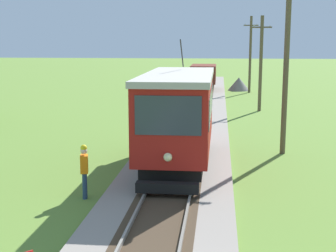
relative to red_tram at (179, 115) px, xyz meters
name	(u,v)px	position (x,y,z in m)	size (l,w,h in m)	color
red_tram	(179,115)	(0.00, 0.00, 0.00)	(2.60, 8.54, 4.79)	maroon
freight_car	(203,76)	(0.00, 30.00, -0.64)	(2.40, 5.20, 2.31)	maroon
utility_pole_near_tram	(286,58)	(4.47, 3.14, 2.10)	(1.40, 0.46, 8.40)	brown
utility_pole_mid	(261,63)	(4.47, 16.83, 1.28)	(1.40, 0.50, 6.77)	brown
utility_pole_far	(250,54)	(4.47, 29.57, 1.56)	(1.40, 0.53, 7.31)	brown
gravel_pile	(239,84)	(3.53, 31.60, -1.53)	(2.25, 2.25, 1.32)	gray
track_worker	(84,169)	(-2.72, -4.00, -1.21)	(0.32, 0.42, 1.78)	navy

